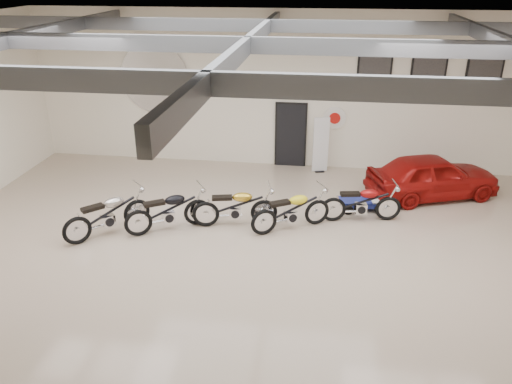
# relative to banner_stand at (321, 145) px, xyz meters

# --- Properties ---
(floor) EXTENTS (16.00, 12.00, 0.01)m
(floor) POSITION_rel_banner_stand_xyz_m (-1.50, -5.50, -0.92)
(floor) COLOR tan
(floor) RESTS_ON ground
(ceiling) EXTENTS (16.00, 12.00, 0.01)m
(ceiling) POSITION_rel_banner_stand_xyz_m (-1.50, -5.50, 4.08)
(ceiling) COLOR gray
(ceiling) RESTS_ON back_wall
(back_wall) EXTENTS (16.00, 0.02, 5.00)m
(back_wall) POSITION_rel_banner_stand_xyz_m (-1.50, 0.50, 1.58)
(back_wall) COLOR white
(back_wall) RESTS_ON floor
(ceiling_beams) EXTENTS (15.80, 11.80, 0.32)m
(ceiling_beams) POSITION_rel_banner_stand_xyz_m (-1.50, -5.50, 3.83)
(ceiling_beams) COLOR #55575C
(ceiling_beams) RESTS_ON ceiling
(door) EXTENTS (0.92, 0.08, 2.10)m
(door) POSITION_rel_banner_stand_xyz_m (-1.00, 0.45, 0.13)
(door) COLOR black
(door) RESTS_ON back_wall
(logo_plaque) EXTENTS (2.30, 0.06, 1.16)m
(logo_plaque) POSITION_rel_banner_stand_xyz_m (-5.50, 0.45, 1.88)
(logo_plaque) COLOR silver
(logo_plaque) RESTS_ON back_wall
(poster_left) EXTENTS (1.05, 0.08, 1.35)m
(poster_left) POSITION_rel_banner_stand_xyz_m (1.50, 0.46, 2.18)
(poster_left) COLOR black
(poster_left) RESTS_ON back_wall
(poster_mid) EXTENTS (1.05, 0.08, 1.35)m
(poster_mid) POSITION_rel_banner_stand_xyz_m (3.10, 0.46, 2.18)
(poster_mid) COLOR black
(poster_mid) RESTS_ON back_wall
(poster_right) EXTENTS (1.05, 0.08, 1.35)m
(poster_right) POSITION_rel_banner_stand_xyz_m (4.70, 0.46, 2.18)
(poster_right) COLOR black
(poster_right) RESTS_ON back_wall
(oil_sign) EXTENTS (0.72, 0.10, 0.72)m
(oil_sign) POSITION_rel_banner_stand_xyz_m (0.40, 0.45, 0.78)
(oil_sign) COLOR white
(oil_sign) RESTS_ON back_wall
(banner_stand) EXTENTS (0.54, 0.32, 1.84)m
(banner_stand) POSITION_rel_banner_stand_xyz_m (0.00, 0.00, 0.00)
(banner_stand) COLOR white
(banner_stand) RESTS_ON floor
(motorcycle_silver) EXTENTS (2.04, 2.07, 1.15)m
(motorcycle_silver) POSITION_rel_banner_stand_xyz_m (-5.13, -4.93, -0.35)
(motorcycle_silver) COLOR silver
(motorcycle_silver) RESTS_ON floor
(motorcycle_black) EXTENTS (2.20, 1.70, 1.12)m
(motorcycle_black) POSITION_rel_banner_stand_xyz_m (-3.71, -4.51, -0.36)
(motorcycle_black) COLOR silver
(motorcycle_black) RESTS_ON floor
(motorcycle_gold) EXTENTS (2.23, 1.10, 1.11)m
(motorcycle_gold) POSITION_rel_banner_stand_xyz_m (-2.08, -4.04, -0.37)
(motorcycle_gold) COLOR silver
(motorcycle_gold) RESTS_ON floor
(motorcycle_yellow) EXTENTS (2.17, 1.63, 1.11)m
(motorcycle_yellow) POSITION_rel_banner_stand_xyz_m (-0.64, -4.05, -0.37)
(motorcycle_yellow) COLOR silver
(motorcycle_yellow) RESTS_ON floor
(motorcycle_red) EXTENTS (2.15, 0.99, 1.08)m
(motorcycle_red) POSITION_rel_banner_stand_xyz_m (1.14, -3.32, -0.38)
(motorcycle_red) COLOR silver
(motorcycle_red) RESTS_ON floor
(go_kart) EXTENTS (1.61, 0.93, 0.55)m
(go_kart) POSITION_rel_banner_stand_xyz_m (1.34, -2.61, -0.65)
(go_kart) COLOR navy
(go_kart) RESTS_ON floor
(vintage_car) EXTENTS (2.72, 4.07, 1.29)m
(vintage_car) POSITION_rel_banner_stand_xyz_m (3.24, -1.50, -0.28)
(vintage_car) COLOR #9B100E
(vintage_car) RESTS_ON floor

